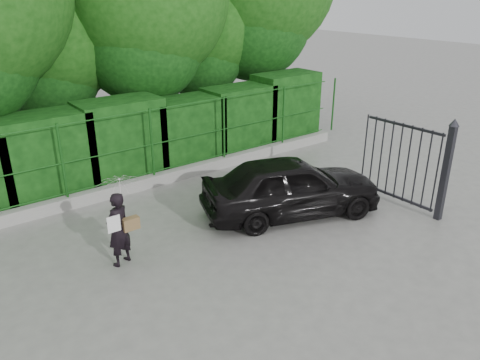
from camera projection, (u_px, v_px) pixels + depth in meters
ground at (248, 263)px, 9.00m from camera, size 80.00×80.00×0.00m
kerb at (141, 184)px, 12.24m from camera, size 14.00×0.25×0.30m
fence at (146, 144)px, 11.96m from camera, size 14.13×0.06×1.80m
hedge at (123, 141)px, 12.64m from camera, size 14.20×1.20×2.26m
gate at (426, 164)px, 10.61m from camera, size 0.22×2.33×2.36m
woman at (121, 208)px, 8.64m from camera, size 0.89×0.86×1.74m
car at (291, 186)px, 10.70m from camera, size 4.42×2.95×1.40m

